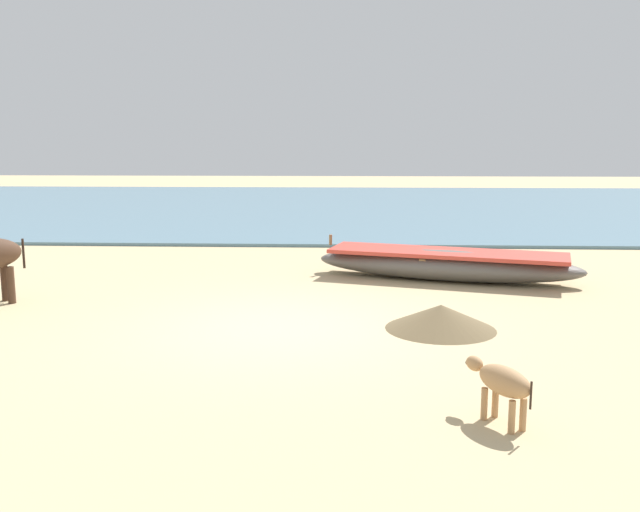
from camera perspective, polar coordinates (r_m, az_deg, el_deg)
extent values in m
plane|color=tan|center=(9.63, -3.19, -5.93)|extent=(80.00, 80.00, 0.00)
cube|color=slate|center=(26.59, 0.51, 4.13)|extent=(60.00, 20.00, 0.08)
ellipsoid|color=#5B5651|center=(13.00, 10.38, -0.76)|extent=(5.02, 2.43, 0.55)
cube|color=#CC3F33|center=(12.96, 10.41, 0.25)|extent=(4.45, 2.25, 0.07)
cube|color=olive|center=(13.03, 8.80, -0.02)|extent=(0.38, 0.95, 0.04)
cylinder|color=olive|center=(13.44, 0.88, 1.35)|extent=(0.06, 0.06, 0.20)
cylinder|color=#4C3323|center=(12.00, -24.13, -2.20)|extent=(0.12, 0.12, 0.59)
cylinder|color=#4C3323|center=(12.24, -24.56, -2.02)|extent=(0.12, 0.12, 0.59)
cylinder|color=#2D2119|center=(12.14, -23.26, 0.19)|extent=(0.04, 0.04, 0.48)
ellipsoid|color=tan|center=(6.56, 14.98, -9.92)|extent=(0.53, 0.65, 0.27)
ellipsoid|color=tan|center=(6.83, 12.63, -8.64)|extent=(0.21, 0.24, 0.15)
sphere|color=#2D2119|center=(6.90, 12.14, -8.59)|extent=(0.08, 0.08, 0.06)
cylinder|color=tan|center=(6.73, 13.39, -11.77)|extent=(0.06, 0.06, 0.31)
cylinder|color=tan|center=(6.81, 14.25, -11.53)|extent=(0.06, 0.06, 0.31)
cylinder|color=tan|center=(6.49, 15.54, -12.69)|extent=(0.06, 0.06, 0.31)
cylinder|color=tan|center=(6.57, 16.40, -12.42)|extent=(0.06, 0.06, 0.31)
cylinder|color=#2D2119|center=(6.35, 17.00, -10.94)|extent=(0.02, 0.02, 0.25)
cone|color=brown|center=(9.65, 9.93, -4.98)|extent=(2.09, 2.09, 0.34)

